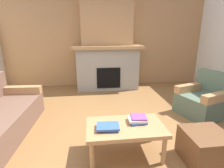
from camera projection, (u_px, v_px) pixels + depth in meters
ground at (123, 136)px, 2.81m from camera, size 9.00×9.00×0.00m
wall_back_wood_panel at (106, 40)px, 5.28m from camera, size 6.00×0.12×2.70m
fireplace at (107, 48)px, 4.97m from camera, size 1.90×0.82×2.70m
armchair at (204, 100)px, 3.49m from camera, size 0.96×0.96×0.85m
coffee_table at (125, 129)px, 2.30m from camera, size 1.00×0.60×0.43m
ottoman at (205, 147)px, 2.22m from camera, size 0.52×0.52×0.40m
book_stack_near_edge at (108, 127)px, 2.20m from camera, size 0.29×0.24×0.05m
book_stack_center at (138, 119)px, 2.35m from camera, size 0.25×0.24×0.08m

